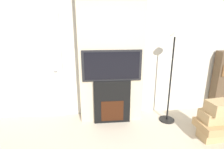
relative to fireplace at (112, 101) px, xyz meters
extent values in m
cube|color=silver|center=(0.00, 0.39, 0.93)|extent=(6.00, 0.06, 2.70)
cube|color=beige|center=(0.00, 0.18, 0.93)|extent=(1.20, 0.36, 2.70)
cube|color=black|center=(0.00, 0.00, 0.00)|extent=(0.69, 0.14, 0.85)
cube|color=#33160A|center=(0.00, -0.07, -0.17)|extent=(0.43, 0.01, 0.41)
cube|color=black|center=(0.00, 0.00, 0.71)|extent=(1.09, 0.06, 0.57)
cube|color=black|center=(0.00, -0.03, 0.71)|extent=(1.00, 0.01, 0.50)
cylinder|color=black|center=(1.10, -0.08, -0.41)|extent=(0.30, 0.30, 0.03)
cylinder|color=black|center=(1.10, -0.08, 0.42)|extent=(0.03, 0.03, 1.63)
cone|color=#B7B2A3|center=(1.10, -0.08, 1.28)|extent=(0.21, 0.21, 0.10)
cube|color=tan|center=(1.58, -0.72, -0.32)|extent=(0.36, 0.29, 0.21)
cube|color=tan|center=(1.59, -0.75, -0.15)|extent=(0.52, 0.45, 0.12)
cube|color=tan|center=(1.57, -0.72, 0.00)|extent=(0.37, 0.31, 0.18)
cube|color=tan|center=(1.62, -0.77, 0.19)|extent=(0.39, 0.31, 0.19)
cube|color=brown|center=(2.41, 0.21, 0.24)|extent=(0.41, 0.22, 1.33)
cube|color=#BCB7AD|center=(-1.38, 0.34, 0.61)|extent=(0.88, 0.04, 2.07)
sphere|color=silver|center=(-1.07, 0.30, 0.57)|extent=(0.06, 0.06, 0.06)
camera|label=1|loc=(-0.30, -3.08, 1.44)|focal=28.00mm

